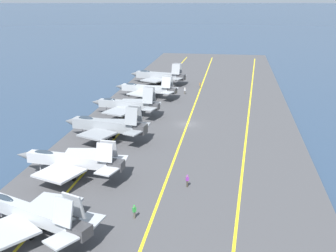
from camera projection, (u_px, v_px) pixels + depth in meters
The scene contains 15 objects.
ground_plane at pixel (187, 126), 85.32m from camera, with size 2000.00×2000.00×0.00m, color navy.
carrier_deck at pixel (187, 125), 85.26m from camera, with size 202.32×43.45×0.40m, color #424244.
deck_stripe_foul_line at pixel (247, 127), 83.44m from camera, with size 182.09×0.36×0.01m, color yellow.
deck_stripe_centerline at pixel (187, 124), 85.20m from camera, with size 182.09×0.36×0.01m, color yellow.
deck_stripe_edge_line at pixel (130, 121), 86.96m from camera, with size 182.09×0.36×0.01m, color yellow.
parked_jet_nearest at pixel (31, 214), 45.89m from camera, with size 12.44×16.88×6.02m.
parked_jet_second at pixel (71, 161), 59.89m from camera, with size 13.10×16.83×6.00m.
parked_jet_third at pixel (106, 125), 75.08m from camera, with size 12.48×16.13×6.76m.
parked_jet_fourth at pixel (127, 104), 89.69m from camera, with size 14.15×15.47×6.73m.
parked_jet_fifth at pixel (147, 89), 105.29m from camera, with size 12.57×16.51×5.90m.
parked_jet_sixth at pixel (158, 76), 121.59m from camera, with size 13.66×16.93×6.24m.
crew_brown_vest at pixel (200, 85), 116.28m from camera, with size 0.32×0.42×1.71m.
crew_white_vest at pixel (185, 91), 109.69m from camera, with size 0.46×0.45×1.75m.
crew_purple_vest at pixel (187, 180), 57.43m from camera, with size 0.41×0.46×1.79m.
crew_green_vest at pixel (134, 211), 49.43m from camera, with size 0.46×0.45×1.77m.
Camera 1 is at (-80.91, -8.65, 25.96)m, focal length 45.00 mm.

